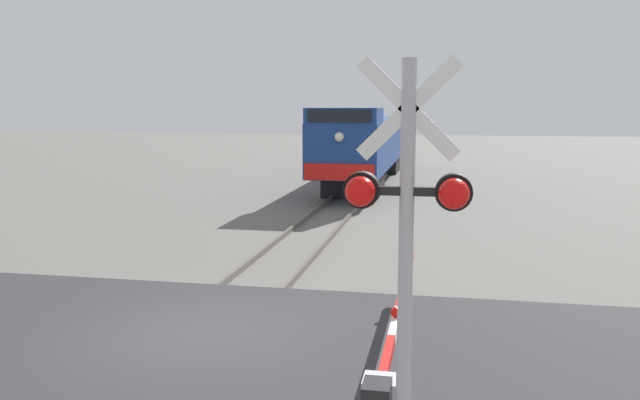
% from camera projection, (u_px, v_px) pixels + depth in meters
% --- Properties ---
extents(ground_plane, '(160.00, 160.00, 0.00)m').
position_uv_depth(ground_plane, '(198.00, 342.00, 10.68)').
color(ground_plane, '#605E59').
extents(rail_track_left, '(0.08, 80.00, 0.15)m').
position_uv_depth(rail_track_left, '(157.00, 335.00, 10.81)').
color(rail_track_left, '#59544C').
rests_on(rail_track_left, ground_plane).
extents(rail_track_right, '(0.08, 80.00, 0.15)m').
position_uv_depth(rail_track_right, '(239.00, 341.00, 10.54)').
color(rail_track_right, '#59544C').
rests_on(rail_track_right, ground_plane).
extents(road_surface, '(36.00, 5.67, 0.17)m').
position_uv_depth(road_surface, '(197.00, 337.00, 10.67)').
color(road_surface, '#2D2D30').
rests_on(road_surface, ground_plane).
extents(locomotive, '(2.87, 18.44, 3.83)m').
position_uv_depth(locomotive, '(367.00, 144.00, 33.03)').
color(locomotive, black).
rests_on(locomotive, ground_plane).
extents(crossing_signal, '(1.18, 0.33, 4.33)m').
position_uv_depth(crossing_signal, '(406.00, 233.00, 5.94)').
color(crossing_signal, '#ADADB2').
rests_on(crossing_signal, ground_plane).
extents(crossing_gate, '(0.36, 6.69, 1.18)m').
position_uv_depth(crossing_gate, '(388.00, 369.00, 7.75)').
color(crossing_gate, silver).
rests_on(crossing_gate, ground_plane).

